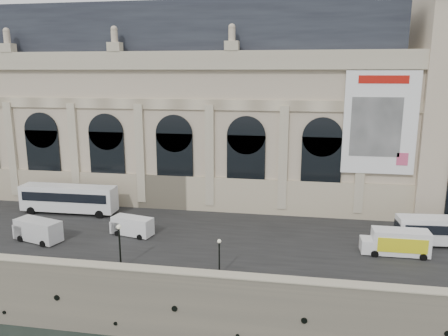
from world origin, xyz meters
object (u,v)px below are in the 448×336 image
(box_truck, at_px, (396,242))
(lamp_left, at_px, (120,247))
(van_c, at_px, (130,226))
(lamp_right, at_px, (219,258))
(bus_left, at_px, (69,198))
(van_b, at_px, (36,230))

(box_truck, bearing_deg, lamp_left, -163.41)
(van_c, distance_m, lamp_right, 15.38)
(lamp_left, bearing_deg, box_truck, 16.59)
(bus_left, xyz_separation_m, van_c, (11.47, -6.41, -1.04))
(lamp_left, xyz_separation_m, lamp_right, (10.00, 0.13, -0.45))
(bus_left, bearing_deg, lamp_left, -47.77)
(van_c, distance_m, box_truck, 30.39)
(van_c, distance_m, lamp_left, 9.44)
(lamp_left, distance_m, lamp_right, 10.01)
(bus_left, xyz_separation_m, lamp_right, (24.00, -15.30, -0.31))
(van_b, bearing_deg, lamp_right, -13.13)
(van_c, bearing_deg, lamp_right, -35.37)
(bus_left, distance_m, box_truck, 42.47)
(bus_left, height_order, box_truck, bus_left)
(van_b, relative_size, lamp_left, 1.32)
(bus_left, bearing_deg, van_b, -82.24)
(lamp_left, bearing_deg, bus_left, 132.23)
(van_b, distance_m, box_truck, 40.59)
(bus_left, distance_m, van_c, 13.19)
(box_truck, distance_m, lamp_left, 29.08)
(bus_left, xyz_separation_m, box_truck, (41.86, -7.13, -0.79))
(box_truck, relative_size, lamp_left, 1.49)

